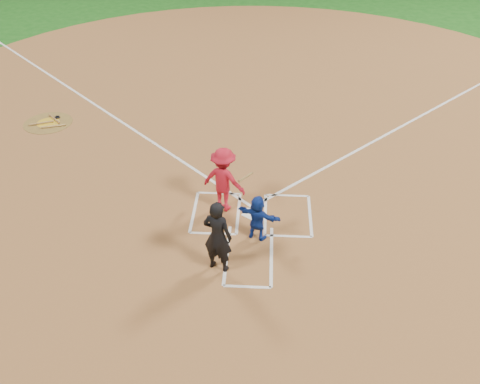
# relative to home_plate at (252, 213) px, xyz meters

# --- Properties ---
(ground) EXTENTS (120.00, 120.00, 0.00)m
(ground) POSITION_rel_home_plate_xyz_m (0.00, 0.00, -0.02)
(ground) COLOR #155014
(ground) RESTS_ON ground
(home_plate_dirt) EXTENTS (28.00, 28.00, 0.01)m
(home_plate_dirt) POSITION_rel_home_plate_xyz_m (0.00, 6.00, -0.01)
(home_plate_dirt) COLOR brown
(home_plate_dirt) RESTS_ON ground
(home_plate) EXTENTS (0.60, 0.60, 0.02)m
(home_plate) POSITION_rel_home_plate_xyz_m (0.00, 0.00, 0.00)
(home_plate) COLOR white
(home_plate) RESTS_ON home_plate_dirt
(on_deck_circle) EXTENTS (1.70, 1.70, 0.01)m
(on_deck_circle) POSITION_rel_home_plate_xyz_m (-7.44, 4.93, -0.00)
(on_deck_circle) COLOR brown
(on_deck_circle) RESTS_ON home_plate_dirt
(on_deck_logo) EXTENTS (0.80, 0.80, 0.00)m
(on_deck_logo) POSITION_rel_home_plate_xyz_m (-7.44, 4.93, 0.00)
(on_deck_logo) COLOR gold
(on_deck_logo) RESTS_ON on_deck_circle
(on_deck_bat_a) EXTENTS (0.62, 0.66, 0.06)m
(on_deck_bat_a) POSITION_rel_home_plate_xyz_m (-7.29, 5.18, 0.03)
(on_deck_bat_a) COLOR olive
(on_deck_bat_a) RESTS_ON on_deck_circle
(on_deck_bat_b) EXTENTS (0.79, 0.40, 0.06)m
(on_deck_bat_b) POSITION_rel_home_plate_xyz_m (-7.64, 4.83, 0.03)
(on_deck_bat_b) COLOR olive
(on_deck_bat_b) RESTS_ON on_deck_circle
(on_deck_bat_c) EXTENTS (0.82, 0.32, 0.06)m
(on_deck_bat_c) POSITION_rel_home_plate_xyz_m (-7.14, 4.63, 0.03)
(on_deck_bat_c) COLOR #AB7F3E
(on_deck_bat_c) RESTS_ON on_deck_circle
(bat_weight_donut) EXTENTS (0.19, 0.19, 0.05)m
(bat_weight_donut) POSITION_rel_home_plate_xyz_m (-7.24, 5.33, 0.03)
(bat_weight_donut) COLOR black
(bat_weight_donut) RESTS_ON on_deck_circle
(catcher) EXTENTS (1.22, 0.80, 1.26)m
(catcher) POSITION_rel_home_plate_xyz_m (0.17, -0.99, 0.62)
(catcher) COLOR navy
(catcher) RESTS_ON home_plate_dirt
(umpire) EXTENTS (0.81, 0.66, 1.92)m
(umpire) POSITION_rel_home_plate_xyz_m (-0.72, -2.18, 0.95)
(umpire) COLOR black
(umpire) RESTS_ON home_plate_dirt
(chalk_markings) EXTENTS (28.35, 17.32, 0.01)m
(chalk_markings) POSITION_rel_home_plate_xyz_m (0.00, 5.29, -0.01)
(chalk_markings) COLOR white
(chalk_markings) RESTS_ON home_plate_dirt
(batter_at_plate) EXTENTS (1.48, 1.09, 1.87)m
(batter_at_plate) POSITION_rel_home_plate_xyz_m (-0.77, 0.23, 0.93)
(batter_at_plate) COLOR red
(batter_at_plate) RESTS_ON home_plate_dirt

